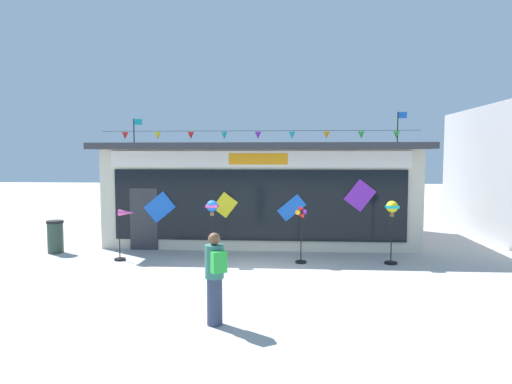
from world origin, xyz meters
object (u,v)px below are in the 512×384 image
Objects in this scene: kite_shop_building at (263,191)px; wind_spinner_far_left at (124,225)px; wind_spinner_left at (212,215)px; trash_bin at (55,237)px; wind_spinner_center_right at (392,216)px; person_near_camera at (215,277)px; wind_spinner_center_left at (301,229)px.

kite_shop_building is 7.14× the size of wind_spinner_far_left.
wind_spinner_left is 1.74× the size of trash_bin.
kite_shop_building reaches higher than wind_spinner_left.
kite_shop_building is at bearing 28.15° from trash_bin.
trash_bin is (-10.19, 0.80, -0.86)m from wind_spinner_center_right.
kite_shop_building reaches higher than wind_spinner_center_right.
wind_spinner_far_left is at bearing -131.62° from kite_shop_building.
person_near_camera is (-4.20, -5.09, -0.49)m from wind_spinner_center_right.
wind_spinner_left is at bearing -179.99° from wind_spinner_center_left.
person_near_camera reaches higher than trash_bin.
wind_spinner_center_right is 6.61m from person_near_camera.
kite_shop_building is at bearing -124.12° from person_near_camera.
wind_spinner_left is 5.09m from person_near_camera.
wind_spinner_center_right reaches higher than trash_bin.
wind_spinner_left is 2.56m from wind_spinner_center_left.
trash_bin is (-2.55, 0.88, -0.52)m from wind_spinner_far_left.
kite_shop_building is 6.02× the size of wind_spinner_left.
person_near_camera is at bearing -108.46° from wind_spinner_center_left.
wind_spinner_center_right is (5.07, 0.09, 0.02)m from wind_spinner_left.
wind_spinner_left is (-1.22, -4.28, -0.39)m from kite_shop_building.
wind_spinner_left reaches higher than person_near_camera.
wind_spinner_center_left is at bearing 0.01° from wind_spinner_left.
wind_spinner_left is (2.58, -0.01, 0.32)m from wind_spinner_far_left.
wind_spinner_center_right is (7.65, 0.08, 0.34)m from wind_spinner_far_left.
wind_spinner_center_right is at bearing 2.04° from wind_spinner_center_left.
wind_spinner_center_right reaches higher than wind_spinner_far_left.
trash_bin is (-5.12, 0.89, -0.84)m from wind_spinner_left.
wind_spinner_left is at bearing -0.21° from wind_spinner_far_left.
wind_spinner_center_right reaches higher than person_near_camera.
wind_spinner_center_left reaches higher than wind_spinner_far_left.
wind_spinner_center_right is (3.85, -4.19, -0.37)m from kite_shop_building.
wind_spinner_center_left is 7.73m from trash_bin.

